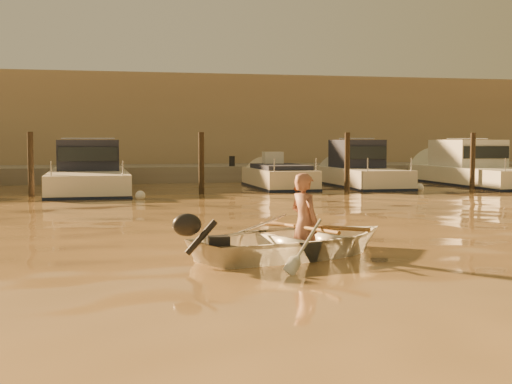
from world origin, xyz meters
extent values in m
plane|color=olive|center=(0.00, 0.00, 0.00)|extent=(160.00, 160.00, 0.00)
imported|color=white|center=(-0.54, 1.27, 0.24)|extent=(4.15, 3.63, 0.72)
imported|color=#945B4A|center=(-0.45, 1.31, 0.48)|extent=(0.56, 0.67, 1.55)
cylinder|color=brown|center=(-0.31, 1.37, 0.42)|extent=(1.26, 1.75, 0.13)
cylinder|color=brown|center=(-0.50, 1.29, 0.42)|extent=(0.54, 2.06, 0.13)
cylinder|color=#2D2319|center=(-5.50, 13.80, 0.90)|extent=(0.18, 0.18, 2.20)
cylinder|color=#2D2319|center=(-0.20, 13.80, 0.90)|extent=(0.18, 0.18, 2.20)
cylinder|color=#2D2319|center=(4.80, 13.80, 0.90)|extent=(0.18, 0.18, 2.20)
cylinder|color=#2D2319|center=(9.50, 13.80, 0.90)|extent=(0.18, 0.18, 2.20)
sphere|color=white|center=(-2.27, 12.17, 0.10)|extent=(0.30, 0.30, 0.30)
sphere|color=#D74519|center=(2.99, 13.84, 0.10)|extent=(0.30, 0.30, 0.30)
sphere|color=white|center=(7.37, 13.57, 0.10)|extent=(0.30, 0.30, 0.30)
cube|color=gray|center=(0.00, 21.50, 0.15)|extent=(52.00, 4.00, 1.00)
cube|color=#9E8466|center=(0.00, 27.00, 2.40)|extent=(46.00, 7.00, 4.80)
camera|label=1|loc=(-3.58, -9.11, 1.77)|focal=50.00mm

